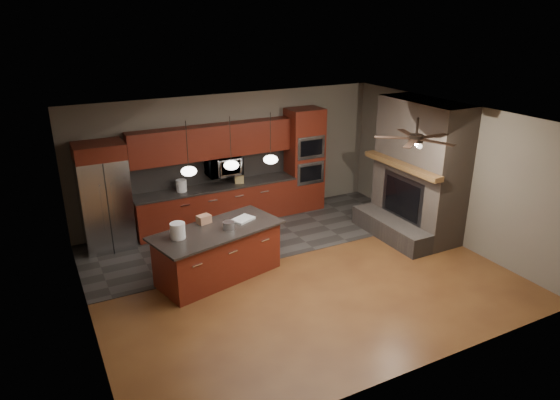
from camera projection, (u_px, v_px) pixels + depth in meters
ground at (296, 272)px, 9.01m from camera, size 7.00×7.00×0.00m
ceiling at (298, 119)px, 8.01m from camera, size 7.00×6.00×0.02m
back_wall at (231, 157)px, 11.00m from camera, size 7.00×0.02×2.80m
right_wall at (449, 172)px, 10.02m from camera, size 0.02×6.00×2.80m
left_wall at (80, 241)px, 7.01m from camera, size 0.02×6.00×2.80m
slate_tile_patch at (255, 235)px, 10.51m from camera, size 7.00×2.40×0.01m
fireplace_column at (417, 174)px, 10.19m from camera, size 1.30×2.10×2.80m
back_cabinetry at (216, 185)px, 10.77m from camera, size 3.59×0.64×2.20m
oven_tower at (304, 160)px, 11.55m from camera, size 0.80×0.63×2.38m
microwave at (223, 166)px, 10.71m from camera, size 0.73×0.41×0.50m
refrigerator at (105, 197)px, 9.61m from camera, size 0.92×0.75×2.13m
kitchen_island at (218, 253)px, 8.72m from camera, size 2.44×1.54×0.92m
white_bucket at (178, 231)px, 8.18m from camera, size 0.33×0.33×0.27m
paint_can at (229, 225)px, 8.53m from camera, size 0.20×0.20×0.13m
paint_tray at (243, 219)px, 8.91m from camera, size 0.46×0.40×0.04m
cardboard_box at (204, 219)px, 8.78m from camera, size 0.27×0.22×0.15m
counter_bucket at (181, 186)px, 10.36m from camera, size 0.23×0.23×0.25m
counter_box at (239, 178)px, 10.87m from camera, size 0.23×0.20×0.21m
pendant_left at (189, 171)px, 8.19m from camera, size 0.26×0.26×0.92m
pendant_center at (231, 165)px, 8.51m from camera, size 0.26×0.26×0.92m
pendant_right at (271, 159)px, 8.83m from camera, size 0.26×0.26×0.92m
ceiling_fan at (416, 138)px, 8.24m from camera, size 1.27×1.33×0.41m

